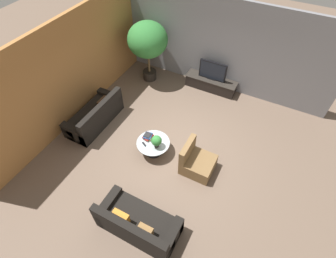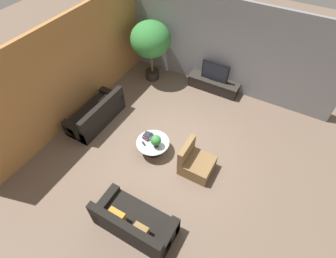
{
  "view_description": "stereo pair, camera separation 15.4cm",
  "coord_description": "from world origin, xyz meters",
  "px_view_note": "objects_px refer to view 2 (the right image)",
  "views": [
    {
      "loc": [
        2.02,
        -4.16,
        5.89
      ],
      "look_at": [
        -0.2,
        0.11,
        0.55
      ],
      "focal_mm": 28.0,
      "sensor_mm": 36.0,
      "label": 1
    },
    {
      "loc": [
        2.16,
        -4.08,
        5.89
      ],
      "look_at": [
        -0.2,
        0.11,
        0.55
      ],
      "focal_mm": 28.0,
      "sensor_mm": 36.0,
      "label": 2
    }
  ],
  "objects_px": {
    "media_console": "(213,84)",
    "couch_near_entry": "(134,223)",
    "television": "(215,72)",
    "couch_by_wall": "(97,114)",
    "potted_palm_tall": "(151,41)",
    "potted_plant_tabletop": "(156,141)",
    "armchair_wicker": "(195,163)",
    "coffee_table": "(153,145)"
  },
  "relations": [
    {
      "from": "media_console",
      "to": "couch_near_entry",
      "type": "bearing_deg",
      "value": -85.9
    },
    {
      "from": "television",
      "to": "couch_by_wall",
      "type": "relative_size",
      "value": 0.49
    },
    {
      "from": "potted_palm_tall",
      "to": "potted_plant_tabletop",
      "type": "distance_m",
      "value": 3.61
    },
    {
      "from": "couch_by_wall",
      "to": "potted_palm_tall",
      "type": "distance_m",
      "value": 2.97
    },
    {
      "from": "couch_near_entry",
      "to": "armchair_wicker",
      "type": "relative_size",
      "value": 2.07
    },
    {
      "from": "coffee_table",
      "to": "potted_plant_tabletop",
      "type": "bearing_deg",
      "value": -23.2
    },
    {
      "from": "media_console",
      "to": "potted_plant_tabletop",
      "type": "xyz_separation_m",
      "value": [
        -0.25,
        -3.39,
        0.38
      ]
    },
    {
      "from": "potted_palm_tall",
      "to": "television",
      "type": "bearing_deg",
      "value": 12.07
    },
    {
      "from": "television",
      "to": "armchair_wicker",
      "type": "height_order",
      "value": "television"
    },
    {
      "from": "couch_near_entry",
      "to": "potted_palm_tall",
      "type": "distance_m",
      "value": 5.68
    },
    {
      "from": "potted_plant_tabletop",
      "to": "couch_near_entry",
      "type": "bearing_deg",
      "value": -72.27
    },
    {
      "from": "couch_by_wall",
      "to": "couch_near_entry",
      "type": "height_order",
      "value": "same"
    },
    {
      "from": "couch_near_entry",
      "to": "armchair_wicker",
      "type": "distance_m",
      "value": 2.15
    },
    {
      "from": "coffee_table",
      "to": "couch_near_entry",
      "type": "bearing_deg",
      "value": -69.13
    },
    {
      "from": "coffee_table",
      "to": "potted_plant_tabletop",
      "type": "height_order",
      "value": "potted_plant_tabletop"
    },
    {
      "from": "armchair_wicker",
      "to": "couch_near_entry",
      "type": "bearing_deg",
      "value": 166.94
    },
    {
      "from": "television",
      "to": "potted_plant_tabletop",
      "type": "distance_m",
      "value": 3.4
    },
    {
      "from": "coffee_table",
      "to": "television",
      "type": "bearing_deg",
      "value": 83.13
    },
    {
      "from": "potted_plant_tabletop",
      "to": "television",
      "type": "bearing_deg",
      "value": 85.73
    },
    {
      "from": "television",
      "to": "coffee_table",
      "type": "bearing_deg",
      "value": -96.87
    },
    {
      "from": "couch_by_wall",
      "to": "potted_palm_tall",
      "type": "height_order",
      "value": "potted_palm_tall"
    },
    {
      "from": "media_console",
      "to": "armchair_wicker",
      "type": "bearing_deg",
      "value": -75.21
    },
    {
      "from": "television",
      "to": "couch_near_entry",
      "type": "height_order",
      "value": "television"
    },
    {
      "from": "media_console",
      "to": "couch_by_wall",
      "type": "distance_m",
      "value": 4.04
    },
    {
      "from": "couch_by_wall",
      "to": "armchair_wicker",
      "type": "xyz_separation_m",
      "value": [
        3.38,
        -0.14,
        -0.01
      ]
    },
    {
      "from": "television",
      "to": "couch_by_wall",
      "type": "distance_m",
      "value": 4.06
    },
    {
      "from": "couch_by_wall",
      "to": "armchair_wicker",
      "type": "relative_size",
      "value": 2.18
    },
    {
      "from": "couch_by_wall",
      "to": "couch_near_entry",
      "type": "relative_size",
      "value": 1.05
    },
    {
      "from": "television",
      "to": "armchair_wicker",
      "type": "relative_size",
      "value": 1.07
    },
    {
      "from": "couch_by_wall",
      "to": "television",
      "type": "bearing_deg",
      "value": 141.51
    },
    {
      "from": "potted_plant_tabletop",
      "to": "media_console",
      "type": "bearing_deg",
      "value": 85.73
    },
    {
      "from": "media_console",
      "to": "potted_palm_tall",
      "type": "bearing_deg",
      "value": -167.89
    },
    {
      "from": "potted_palm_tall",
      "to": "potted_plant_tabletop",
      "type": "xyz_separation_m",
      "value": [
        1.93,
        -2.92,
        -0.88
      ]
    },
    {
      "from": "potted_palm_tall",
      "to": "potted_plant_tabletop",
      "type": "relative_size",
      "value": 5.68
    },
    {
      "from": "television",
      "to": "potted_palm_tall",
      "type": "xyz_separation_m",
      "value": [
        -2.18,
        -0.47,
        0.74
      ]
    },
    {
      "from": "couch_by_wall",
      "to": "armchair_wicker",
      "type": "height_order",
      "value": "armchair_wicker"
    },
    {
      "from": "coffee_table",
      "to": "couch_by_wall",
      "type": "distance_m",
      "value": 2.12
    },
    {
      "from": "coffee_table",
      "to": "couch_near_entry",
      "type": "height_order",
      "value": "couch_near_entry"
    },
    {
      "from": "armchair_wicker",
      "to": "media_console",
      "type": "bearing_deg",
      "value": 14.79
    },
    {
      "from": "coffee_table",
      "to": "potted_palm_tall",
      "type": "xyz_separation_m",
      "value": [
        -1.78,
        2.86,
        1.21
      ]
    },
    {
      "from": "couch_near_entry",
      "to": "potted_plant_tabletop",
      "type": "relative_size",
      "value": 4.8
    },
    {
      "from": "media_console",
      "to": "couch_by_wall",
      "type": "bearing_deg",
      "value": -128.47
    }
  ]
}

